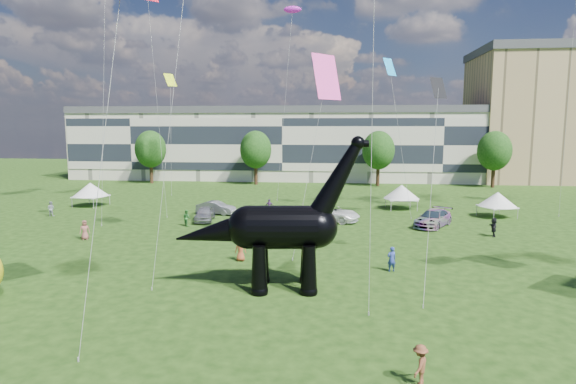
# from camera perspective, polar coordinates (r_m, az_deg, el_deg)

# --- Properties ---
(ground) EXTENTS (220.00, 220.00, 0.00)m
(ground) POSITION_cam_1_polar(r_m,az_deg,el_deg) (27.35, 2.68, -12.80)
(ground) COLOR #16330C
(ground) RESTS_ON ground
(terrace_row) EXTENTS (78.00, 11.00, 12.00)m
(terrace_row) POSITION_cam_1_polar(r_m,az_deg,el_deg) (88.14, -0.29, 5.44)
(terrace_row) COLOR beige
(terrace_row) RESTS_ON ground
(apartment_block) EXTENTS (28.00, 18.00, 22.00)m
(apartment_block) POSITION_cam_1_polar(r_m,az_deg,el_deg) (98.48, 29.20, 7.62)
(apartment_block) COLOR tan
(apartment_block) RESTS_ON ground
(tree_far_left) EXTENTS (5.20, 5.20, 9.44)m
(tree_far_left) POSITION_cam_1_polar(r_m,az_deg,el_deg) (84.66, -16.00, 5.24)
(tree_far_left) COLOR #382314
(tree_far_left) RESTS_ON ground
(tree_mid_left) EXTENTS (5.20, 5.20, 9.44)m
(tree_mid_left) POSITION_cam_1_polar(r_m,az_deg,el_deg) (79.77, -3.85, 5.39)
(tree_mid_left) COLOR #382314
(tree_mid_left) RESTS_ON ground
(tree_mid_right) EXTENTS (5.20, 5.20, 9.44)m
(tree_mid_right) POSITION_cam_1_polar(r_m,az_deg,el_deg) (78.92, 10.68, 5.25)
(tree_mid_right) COLOR #382314
(tree_mid_right) RESTS_ON ground
(tree_far_right) EXTENTS (5.20, 5.20, 9.44)m
(tree_far_right) POSITION_cam_1_polar(r_m,az_deg,el_deg) (82.42, 23.30, 4.85)
(tree_far_right) COLOR #382314
(tree_far_right) RESTS_ON ground
(dinosaur_sculpture) EXTENTS (11.56, 3.42, 9.43)m
(dinosaur_sculpture) POSITION_cam_1_polar(r_m,az_deg,el_deg) (28.45, -1.47, -4.51)
(dinosaur_sculpture) COLOR black
(dinosaur_sculpture) RESTS_ON ground
(car_silver) EXTENTS (2.34, 4.62, 1.51)m
(car_silver) POSITION_cam_1_polar(r_m,az_deg,el_deg) (49.89, -9.86, -2.56)
(car_silver) COLOR #AEAFB3
(car_silver) RESTS_ON ground
(car_grey) EXTENTS (4.57, 2.40, 1.43)m
(car_grey) POSITION_cam_1_polar(r_m,az_deg,el_deg) (53.51, -8.51, -1.87)
(car_grey) COLOR slate
(car_grey) RESTS_ON ground
(car_white) EXTENTS (6.49, 4.62, 1.64)m
(car_white) POSITION_cam_1_polar(r_m,az_deg,el_deg) (49.20, 5.10, -2.54)
(car_white) COLOR white
(car_white) RESTS_ON ground
(car_dark) EXTENTS (4.82, 6.01, 1.63)m
(car_dark) POSITION_cam_1_polar(r_m,az_deg,el_deg) (48.51, 16.84, -3.00)
(car_dark) COLOR #595960
(car_dark) RESTS_ON ground
(gazebo_near) EXTENTS (4.50, 4.50, 2.86)m
(gazebo_near) POSITION_cam_1_polar(r_m,az_deg,el_deg) (57.67, 13.30, -0.00)
(gazebo_near) COLOR silver
(gazebo_near) RESTS_ON ground
(gazebo_far) EXTENTS (4.97, 4.97, 2.72)m
(gazebo_far) POSITION_cam_1_polar(r_m,az_deg,el_deg) (55.72, 23.58, -0.81)
(gazebo_far) COLOR white
(gazebo_far) RESTS_ON ground
(gazebo_left) EXTENTS (4.78, 4.78, 2.87)m
(gazebo_left) POSITION_cam_1_polar(r_m,az_deg,el_deg) (62.90, -22.37, 0.26)
(gazebo_left) COLOR white
(gazebo_left) RESTS_ON ground
(visitors) EXTENTS (45.13, 35.61, 1.69)m
(visitors) POSITION_cam_1_polar(r_m,az_deg,el_deg) (39.83, -2.84, -4.98)
(visitors) COLOR brown
(visitors) RESTS_ON ground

